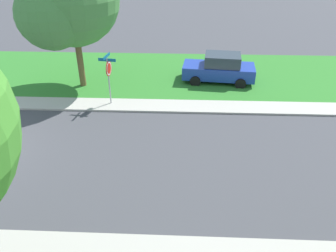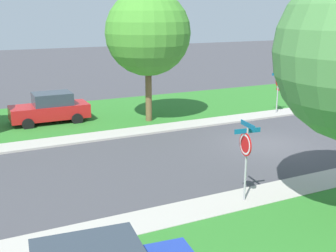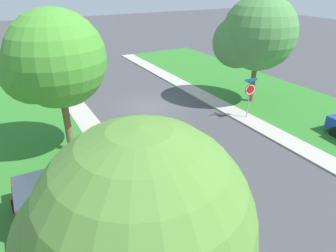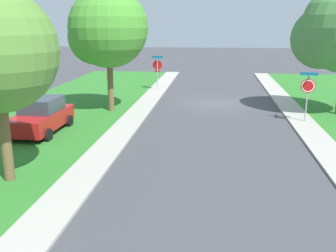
# 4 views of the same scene
# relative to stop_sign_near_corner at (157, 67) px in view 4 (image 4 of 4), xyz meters

# --- Properties ---
(ground_plane) EXTENTS (120.00, 120.00, 0.00)m
(ground_plane) POSITION_rel_stop_sign_near_corner_xyz_m (-4.70, 4.52, -1.88)
(ground_plane) COLOR #424247
(sidewalk_east) EXTENTS (1.40, 56.00, 0.10)m
(sidewalk_east) POSITION_rel_stop_sign_near_corner_xyz_m (-0.00, 16.52, -1.83)
(sidewalk_east) COLOR #ADA89E
(sidewalk_east) RESTS_ON ground
(stop_sign_near_corner) EXTENTS (0.91, 0.91, 2.77)m
(stop_sign_near_corner) POSITION_rel_stop_sign_near_corner_xyz_m (0.00, 0.00, 0.00)
(stop_sign_near_corner) COLOR #9E9EA3
(stop_sign_near_corner) RESTS_ON ground
(stop_sign_far_corner) EXTENTS (0.91, 0.91, 2.77)m
(stop_sign_far_corner) POSITION_rel_stop_sign_near_corner_xyz_m (-9.54, 9.39, 0.01)
(stop_sign_far_corner) COLOR #9E9EA3
(stop_sign_far_corner) RESTS_ON ground
(car_red_driveway_right) EXTENTS (2.06, 4.31, 1.76)m
(car_red_driveway_right) POSITION_rel_stop_sign_near_corner_xyz_m (3.88, 13.04, -1.00)
(car_red_driveway_right) COLOR red
(car_red_driveway_right) RESTS_ON ground
(tree_across_right) EXTENTS (5.05, 4.69, 7.38)m
(tree_across_right) POSITION_rel_stop_sign_near_corner_xyz_m (1.98, 7.72, 3.00)
(tree_across_right) COLOR brown
(tree_across_right) RESTS_ON ground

